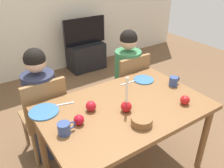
{
  "coord_description": "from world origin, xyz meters",
  "views": [
    {
      "loc": [
        -0.99,
        -1.28,
        1.85
      ],
      "look_at": [
        0.0,
        0.2,
        0.87
      ],
      "focal_mm": 37.11,
      "sensor_mm": 36.0,
      "label": 1
    }
  ],
  "objects_px": {
    "candle_centerpiece": "(126,105)",
    "mug_right": "(174,81)",
    "chair_left": "(45,114)",
    "plate_right": "(144,80)",
    "apple_near_candle": "(91,106)",
    "apple_by_left_plate": "(79,120)",
    "chair_right": "(129,85)",
    "plate_left": "(44,112)",
    "tv": "(85,31)",
    "dining_table": "(125,114)",
    "mug_left": "(64,128)",
    "tv_stand": "(86,56)",
    "apple_by_right_mug": "(185,100)",
    "person_right_child": "(127,80)",
    "bowl_walnuts": "(142,121)",
    "person_left_child": "(43,107)"
  },
  "relations": [
    {
      "from": "candle_centerpiece",
      "to": "mug_right",
      "type": "distance_m",
      "value": 0.65
    },
    {
      "from": "chair_left",
      "to": "plate_right",
      "type": "height_order",
      "value": "chair_left"
    },
    {
      "from": "apple_near_candle",
      "to": "apple_by_left_plate",
      "type": "height_order",
      "value": "apple_near_candle"
    },
    {
      "from": "chair_right",
      "to": "apple_by_left_plate",
      "type": "bearing_deg",
      "value": -146.98
    },
    {
      "from": "chair_left",
      "to": "candle_centerpiece",
      "type": "xyz_separation_m",
      "value": [
        0.48,
        -0.67,
        0.3
      ]
    },
    {
      "from": "plate_left",
      "to": "chair_left",
      "type": "bearing_deg",
      "value": 74.93
    },
    {
      "from": "plate_right",
      "to": "apple_by_left_plate",
      "type": "xyz_separation_m",
      "value": [
        -0.86,
        -0.27,
        0.03
      ]
    },
    {
      "from": "tv",
      "to": "mug_right",
      "type": "height_order",
      "value": "tv"
    },
    {
      "from": "dining_table",
      "to": "mug_left",
      "type": "height_order",
      "value": "mug_left"
    },
    {
      "from": "tv_stand",
      "to": "apple_by_right_mug",
      "type": "distance_m",
      "value": 2.64
    },
    {
      "from": "tv_stand",
      "to": "person_right_child",
      "type": "bearing_deg",
      "value": -100.85
    },
    {
      "from": "bowl_walnuts",
      "to": "apple_by_right_mug",
      "type": "distance_m",
      "value": 0.48
    },
    {
      "from": "plate_right",
      "to": "mug_right",
      "type": "distance_m",
      "value": 0.3
    },
    {
      "from": "dining_table",
      "to": "tv",
      "type": "relative_size",
      "value": 1.77
    },
    {
      "from": "apple_by_right_mug",
      "to": "mug_left",
      "type": "bearing_deg",
      "value": 167.53
    },
    {
      "from": "chair_left",
      "to": "person_left_child",
      "type": "bearing_deg",
      "value": 90.0
    },
    {
      "from": "plate_right",
      "to": "mug_left",
      "type": "relative_size",
      "value": 1.52
    },
    {
      "from": "tv_stand",
      "to": "apple_near_candle",
      "type": "height_order",
      "value": "apple_near_candle"
    },
    {
      "from": "chair_left",
      "to": "person_right_child",
      "type": "height_order",
      "value": "person_right_child"
    },
    {
      "from": "bowl_walnuts",
      "to": "plate_right",
      "type": "bearing_deg",
      "value": 48.05
    },
    {
      "from": "person_right_child",
      "to": "plate_left",
      "type": "distance_m",
      "value": 1.18
    },
    {
      "from": "dining_table",
      "to": "apple_by_left_plate",
      "type": "relative_size",
      "value": 17.61
    },
    {
      "from": "mug_right",
      "to": "apple_near_candle",
      "type": "height_order",
      "value": "mug_right"
    },
    {
      "from": "tv",
      "to": "mug_left",
      "type": "xyz_separation_m",
      "value": [
        -1.39,
        -2.34,
        0.08
      ]
    },
    {
      "from": "chair_right",
      "to": "apple_by_left_plate",
      "type": "xyz_separation_m",
      "value": [
        -0.94,
        -0.61,
        0.28
      ]
    },
    {
      "from": "person_right_child",
      "to": "chair_left",
      "type": "bearing_deg",
      "value": -178.19
    },
    {
      "from": "person_right_child",
      "to": "apple_by_right_mug",
      "type": "height_order",
      "value": "person_right_child"
    },
    {
      "from": "person_left_child",
      "to": "candle_centerpiece",
      "type": "height_order",
      "value": "person_left_child"
    },
    {
      "from": "chair_left",
      "to": "person_right_child",
      "type": "xyz_separation_m",
      "value": [
        1.03,
        0.03,
        0.06
      ]
    },
    {
      "from": "chair_left",
      "to": "apple_near_candle",
      "type": "xyz_separation_m",
      "value": [
        0.24,
        -0.5,
        0.28
      ]
    },
    {
      "from": "chair_right",
      "to": "tv",
      "type": "relative_size",
      "value": 1.14
    },
    {
      "from": "bowl_walnuts",
      "to": "apple_by_right_mug",
      "type": "xyz_separation_m",
      "value": [
        0.48,
        0.0,
        0.01
      ]
    },
    {
      "from": "chair_right",
      "to": "dining_table",
      "type": "bearing_deg",
      "value": -130.11
    },
    {
      "from": "chair_right",
      "to": "mug_right",
      "type": "distance_m",
      "value": 0.65
    },
    {
      "from": "chair_left",
      "to": "mug_right",
      "type": "bearing_deg",
      "value": -27.45
    },
    {
      "from": "plate_right",
      "to": "mug_left",
      "type": "height_order",
      "value": "mug_left"
    },
    {
      "from": "apple_by_right_mug",
      "to": "tv_stand",
      "type": "bearing_deg",
      "value": 81.25
    },
    {
      "from": "apple_by_left_plate",
      "to": "apple_by_right_mug",
      "type": "xyz_separation_m",
      "value": [
        0.87,
        -0.25,
        0.0
      ]
    },
    {
      "from": "dining_table",
      "to": "person_right_child",
      "type": "bearing_deg",
      "value": 51.35
    },
    {
      "from": "plate_right",
      "to": "apple_by_right_mug",
      "type": "bearing_deg",
      "value": -89.67
    },
    {
      "from": "apple_by_right_mug",
      "to": "bowl_walnuts",
      "type": "bearing_deg",
      "value": -179.42
    },
    {
      "from": "person_left_child",
      "to": "tv",
      "type": "relative_size",
      "value": 1.48
    },
    {
      "from": "chair_right",
      "to": "plate_right",
      "type": "relative_size",
      "value": 4.42
    },
    {
      "from": "dining_table",
      "to": "bowl_walnuts",
      "type": "distance_m",
      "value": 0.29
    },
    {
      "from": "plate_left",
      "to": "candle_centerpiece",
      "type": "bearing_deg",
      "value": -32.61
    },
    {
      "from": "mug_right",
      "to": "apple_by_left_plate",
      "type": "height_order",
      "value": "mug_right"
    },
    {
      "from": "candle_centerpiece",
      "to": "bowl_walnuts",
      "type": "bearing_deg",
      "value": -91.07
    },
    {
      "from": "mug_right",
      "to": "apple_by_left_plate",
      "type": "xyz_separation_m",
      "value": [
        -1.03,
        -0.03,
        -0.01
      ]
    },
    {
      "from": "chair_right",
      "to": "plate_left",
      "type": "xyz_separation_m",
      "value": [
        -1.11,
        -0.31,
        0.24
      ]
    },
    {
      "from": "person_left_child",
      "to": "mug_left",
      "type": "bearing_deg",
      "value": -93.91
    }
  ]
}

